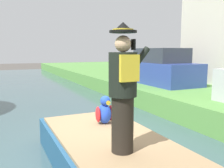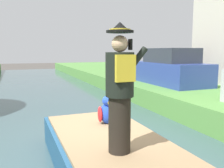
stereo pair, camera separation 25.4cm
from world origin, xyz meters
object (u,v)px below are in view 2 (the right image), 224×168
object	(u,v)px
person_pirate	(120,89)
parked_car_blue	(168,69)
parrot_plush	(107,112)
boat	(116,159)

from	to	relation	value
person_pirate	parked_car_blue	xyz separation A→B (m)	(4.76, 5.74, -0.23)
person_pirate	parrot_plush	xyz separation A→B (m)	(0.31, 1.39, -0.68)
person_pirate	parrot_plush	size ratio (longest dim) A/B	3.25
boat	parrot_plush	world-z (taller)	parrot_plush
parked_car_blue	person_pirate	bearing A→B (deg)	-129.65
parrot_plush	parked_car_blue	xyz separation A→B (m)	(4.45, 4.36, 0.45)
person_pirate	parrot_plush	bearing A→B (deg)	74.88
boat	parrot_plush	xyz separation A→B (m)	(0.21, 0.98, 0.55)
parked_car_blue	boat	bearing A→B (deg)	-131.11
person_pirate	parked_car_blue	size ratio (longest dim) A/B	0.46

